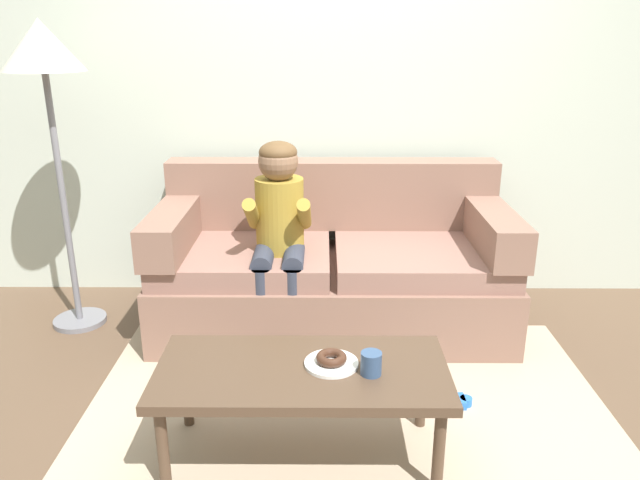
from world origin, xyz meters
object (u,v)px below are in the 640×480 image
(toy_controller, at_px, (447,402))
(donut, at_px, (331,358))
(floor_lamp, at_px, (44,68))
(coffee_table, at_px, (302,377))
(couch, at_px, (332,269))
(person_child, at_px, (279,224))
(mug, at_px, (371,363))

(toy_controller, bearing_deg, donut, -145.78)
(donut, relative_size, floor_lamp, 0.07)
(coffee_table, distance_m, donut, 0.14)
(couch, height_order, donut, couch)
(couch, relative_size, person_child, 1.78)
(coffee_table, distance_m, person_child, 1.07)
(couch, relative_size, coffee_table, 1.74)
(mug, bearing_deg, toy_controller, 45.13)
(donut, height_order, mug, mug)
(donut, xyz_separation_m, toy_controller, (0.54, 0.33, -0.42))
(donut, relative_size, mug, 1.33)
(floor_lamp, bearing_deg, mug, -37.28)
(couch, distance_m, person_child, 0.49)
(toy_controller, height_order, floor_lamp, floor_lamp)
(couch, relative_size, floor_lamp, 1.16)
(floor_lamp, bearing_deg, person_child, -8.61)
(couch, height_order, mug, couch)
(coffee_table, xyz_separation_m, mug, (0.26, -0.04, 0.09))
(mug, bearing_deg, floor_lamp, 142.72)
(mug, bearing_deg, couch, 95.88)
(mug, height_order, toy_controller, mug)
(coffee_table, distance_m, toy_controller, 0.82)
(mug, xyz_separation_m, floor_lamp, (-1.62, 1.24, 1.00))
(mug, bearing_deg, coffee_table, 170.81)
(person_child, height_order, mug, person_child)
(coffee_table, relative_size, person_child, 1.02)
(mug, bearing_deg, donut, 157.08)
(coffee_table, xyz_separation_m, toy_controller, (0.65, 0.35, -0.34))
(coffee_table, bearing_deg, couch, 83.78)
(person_child, xyz_separation_m, mug, (0.42, -1.05, -0.21))
(couch, xyz_separation_m, mug, (0.13, -1.26, 0.12))
(person_child, distance_m, donut, 1.05)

